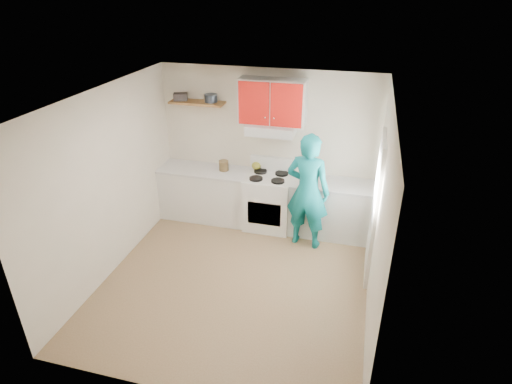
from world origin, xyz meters
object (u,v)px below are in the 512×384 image
(tin, at_px, (211,98))
(kettle, at_px, (256,166))
(stove, at_px, (269,202))
(person, at_px, (308,192))
(crock, at_px, (224,166))

(tin, bearing_deg, kettle, 2.89)
(stove, xyz_separation_m, person, (0.69, -0.39, 0.47))
(kettle, bearing_deg, person, -29.31)
(stove, xyz_separation_m, crock, (-0.80, 0.06, 0.54))
(stove, height_order, crock, crock)
(stove, height_order, person, person)
(tin, distance_m, crock, 1.14)
(kettle, distance_m, crock, 0.55)
(stove, bearing_deg, tin, 168.84)
(tin, bearing_deg, crock, -31.90)
(tin, bearing_deg, person, -18.93)
(kettle, xyz_separation_m, crock, (-0.52, -0.18, 0.01))
(tin, xyz_separation_m, crock, (0.22, -0.14, -1.10))
(tin, height_order, crock, tin)
(crock, height_order, person, person)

